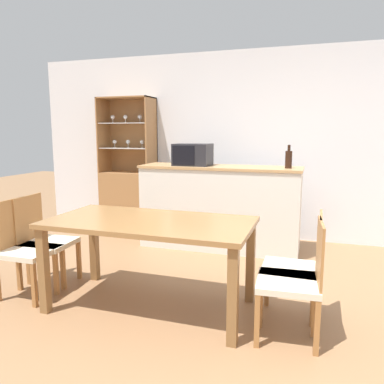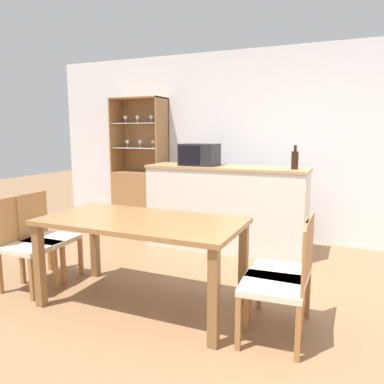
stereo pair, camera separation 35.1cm
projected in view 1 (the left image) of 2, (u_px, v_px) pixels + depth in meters
name	position (u px, v px, depth m)	size (l,w,h in m)	color
ground_plane	(209.00, 326.00, 2.85)	(18.00, 18.00, 0.00)	#936B47
wall_back	(261.00, 146.00, 5.12)	(6.80, 0.06, 2.55)	silver
kitchen_counter	(219.00, 207.00, 4.71)	(1.99, 0.57, 1.04)	silver
display_cabinet	(129.00, 191.00, 5.61)	(0.79, 0.40, 1.95)	#A37042
dining_table	(150.00, 231.00, 3.07)	(1.67, 0.85, 0.75)	olive
dining_chair_side_left_far	(44.00, 241.00, 3.58)	(0.46, 0.46, 0.86)	beige
dining_chair_side_right_far	(297.00, 268.00, 2.87)	(0.43, 0.43, 0.86)	beige
dining_chair_side_left_near	(25.00, 248.00, 3.34)	(0.43, 0.43, 0.86)	beige
dining_chair_side_right_near	(295.00, 280.00, 2.63)	(0.46, 0.46, 0.86)	beige
microwave	(193.00, 155.00, 4.70)	(0.44, 0.37, 0.27)	#232328
wine_bottle	(289.00, 159.00, 4.31)	(0.08, 0.08, 0.27)	black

